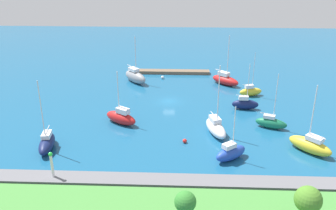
{
  "coord_description": "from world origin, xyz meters",
  "views": [
    {
      "loc": [
        -2.86,
        72.43,
        29.82
      ],
      "look_at": [
        0.0,
        5.54,
        1.5
      ],
      "focal_mm": 39.73,
      "sensor_mm": 36.0,
      "label": 1
    }
  ],
  "objects_px": {
    "sailboat_red_west_end": "(225,80)",
    "sailboat_yellow_near_pier": "(310,145)",
    "sailboat_green_outer_mooring": "(271,123)",
    "park_tree_midwest": "(308,200)",
    "sailboat_red_inner_mooring": "(121,117)",
    "mooring_buoy_red": "(185,141)",
    "sailboat_navy_far_south": "(245,104)",
    "pier_dock": "(169,72)",
    "harbor_beacon": "(52,163)",
    "sailboat_yellow_lone_south": "(251,91)",
    "sailboat_blue_off_beacon": "(231,153)",
    "sailboat_gray_lone_north": "(135,76)",
    "park_tree_mideast": "(185,202)",
    "mooring_buoy_white": "(162,77)",
    "sailboat_navy_mid_basin": "(47,143)",
    "sailboat_white_center_basin": "(216,127)"
  },
  "relations": [
    {
      "from": "park_tree_midwest",
      "to": "sailboat_gray_lone_north",
      "type": "distance_m",
      "value": 56.11
    },
    {
      "from": "pier_dock",
      "to": "sailboat_blue_off_beacon",
      "type": "distance_m",
      "value": 43.48
    },
    {
      "from": "park_tree_midwest",
      "to": "sailboat_navy_mid_basin",
      "type": "distance_m",
      "value": 39.58
    },
    {
      "from": "park_tree_midwest",
      "to": "mooring_buoy_red",
      "type": "height_order",
      "value": "park_tree_midwest"
    },
    {
      "from": "sailboat_green_outer_mooring",
      "to": "sailboat_blue_off_beacon",
      "type": "bearing_deg",
      "value": -106.28
    },
    {
      "from": "pier_dock",
      "to": "sailboat_yellow_lone_south",
      "type": "bearing_deg",
      "value": 140.54
    },
    {
      "from": "sailboat_blue_off_beacon",
      "to": "park_tree_mideast",
      "type": "bearing_deg",
      "value": -149.07
    },
    {
      "from": "sailboat_green_outer_mooring",
      "to": "sailboat_red_west_end",
      "type": "xyz_separation_m",
      "value": [
        5.92,
        -22.82,
        0.17
      ]
    },
    {
      "from": "sailboat_red_west_end",
      "to": "mooring_buoy_white",
      "type": "relative_size",
      "value": 15.43
    },
    {
      "from": "sailboat_red_west_end",
      "to": "sailboat_yellow_near_pier",
      "type": "xyz_separation_m",
      "value": [
        -10.23,
        31.24,
        0.04
      ]
    },
    {
      "from": "sailboat_navy_far_south",
      "to": "sailboat_green_outer_mooring",
      "type": "xyz_separation_m",
      "value": [
        -3.39,
        8.37,
        -0.09
      ]
    },
    {
      "from": "sailboat_blue_off_beacon",
      "to": "sailboat_red_west_end",
      "type": "relative_size",
      "value": 0.74
    },
    {
      "from": "park_tree_mideast",
      "to": "sailboat_red_inner_mooring",
      "type": "bearing_deg",
      "value": -67.94
    },
    {
      "from": "sailboat_navy_mid_basin",
      "to": "park_tree_midwest",
      "type": "bearing_deg",
      "value": 57.16
    },
    {
      "from": "pier_dock",
      "to": "park_tree_midwest",
      "type": "relative_size",
      "value": 4.61
    },
    {
      "from": "sailboat_yellow_near_pier",
      "to": "park_tree_midwest",
      "type": "bearing_deg",
      "value": 116.51
    },
    {
      "from": "sailboat_gray_lone_north",
      "to": "mooring_buoy_white",
      "type": "distance_m",
      "value": 7.11
    },
    {
      "from": "sailboat_navy_far_south",
      "to": "sailboat_blue_off_beacon",
      "type": "height_order",
      "value": "sailboat_navy_far_south"
    },
    {
      "from": "park_tree_midwest",
      "to": "sailboat_red_west_end",
      "type": "bearing_deg",
      "value": -85.34
    },
    {
      "from": "pier_dock",
      "to": "sailboat_yellow_near_pier",
      "type": "xyz_separation_m",
      "value": [
        -23.8,
        39.25,
        0.87
      ]
    },
    {
      "from": "park_tree_midwest",
      "to": "sailboat_red_inner_mooring",
      "type": "bearing_deg",
      "value": -47.13
    },
    {
      "from": "sailboat_navy_far_south",
      "to": "pier_dock",
      "type": "bearing_deg",
      "value": 128.51
    },
    {
      "from": "sailboat_yellow_lone_south",
      "to": "sailboat_navy_far_south",
      "type": "relative_size",
      "value": 1.03
    },
    {
      "from": "sailboat_white_center_basin",
      "to": "sailboat_yellow_near_pier",
      "type": "height_order",
      "value": "sailboat_white_center_basin"
    },
    {
      "from": "sailboat_navy_far_south",
      "to": "sailboat_yellow_lone_south",
      "type": "bearing_deg",
      "value": 75.64
    },
    {
      "from": "park_tree_mideast",
      "to": "sailboat_navy_mid_basin",
      "type": "xyz_separation_m",
      "value": [
        22.02,
        -18.84,
        -3.66
      ]
    },
    {
      "from": "sailboat_red_west_end",
      "to": "sailboat_yellow_near_pier",
      "type": "height_order",
      "value": "sailboat_red_west_end"
    },
    {
      "from": "pier_dock",
      "to": "park_tree_mideast",
      "type": "distance_m",
      "value": 59.36
    },
    {
      "from": "park_tree_mideast",
      "to": "sailboat_yellow_near_pier",
      "type": "height_order",
      "value": "sailboat_yellow_near_pier"
    },
    {
      "from": "sailboat_navy_far_south",
      "to": "sailboat_yellow_near_pier",
      "type": "height_order",
      "value": "sailboat_yellow_near_pier"
    },
    {
      "from": "sailboat_gray_lone_north",
      "to": "sailboat_yellow_lone_south",
      "type": "bearing_deg",
      "value": 32.5
    },
    {
      "from": "sailboat_green_outer_mooring",
      "to": "mooring_buoy_red",
      "type": "relative_size",
      "value": 14.38
    },
    {
      "from": "sailboat_red_inner_mooring",
      "to": "sailboat_yellow_near_pier",
      "type": "bearing_deg",
      "value": -164.15
    },
    {
      "from": "park_tree_midwest",
      "to": "sailboat_yellow_near_pier",
      "type": "distance_m",
      "value": 19.38
    },
    {
      "from": "sailboat_red_west_end",
      "to": "mooring_buoy_red",
      "type": "relative_size",
      "value": 16.58
    },
    {
      "from": "sailboat_navy_mid_basin",
      "to": "sailboat_white_center_basin",
      "type": "bearing_deg",
      "value": 96.43
    },
    {
      "from": "sailboat_green_outer_mooring",
      "to": "sailboat_red_west_end",
      "type": "height_order",
      "value": "sailboat_red_west_end"
    },
    {
      "from": "harbor_beacon",
      "to": "sailboat_yellow_lone_south",
      "type": "relative_size",
      "value": 0.39
    },
    {
      "from": "sailboat_red_inner_mooring",
      "to": "sailboat_gray_lone_north",
      "type": "xyz_separation_m",
      "value": [
        0.22,
        -22.78,
        0.23
      ]
    },
    {
      "from": "sailboat_white_center_basin",
      "to": "mooring_buoy_red",
      "type": "bearing_deg",
      "value": -73.94
    },
    {
      "from": "sailboat_red_inner_mooring",
      "to": "sailboat_blue_off_beacon",
      "type": "relative_size",
      "value": 1.14
    },
    {
      "from": "sailboat_red_inner_mooring",
      "to": "sailboat_yellow_lone_south",
      "type": "bearing_deg",
      "value": -117.97
    },
    {
      "from": "sailboat_red_inner_mooring",
      "to": "sailboat_green_outer_mooring",
      "type": "bearing_deg",
      "value": -149.41
    },
    {
      "from": "sailboat_red_inner_mooring",
      "to": "sailboat_navy_far_south",
      "type": "distance_m",
      "value": 24.95
    },
    {
      "from": "sailboat_blue_off_beacon",
      "to": "sailboat_red_west_end",
      "type": "xyz_separation_m",
      "value": [
        -2.53,
        -34.03,
        0.03
      ]
    },
    {
      "from": "sailboat_red_west_end",
      "to": "mooring_buoy_red",
      "type": "bearing_deg",
      "value": -66.67
    },
    {
      "from": "park_tree_mideast",
      "to": "sailboat_white_center_basin",
      "type": "bearing_deg",
      "value": -101.86
    },
    {
      "from": "park_tree_mideast",
      "to": "sailboat_blue_off_beacon",
      "type": "distance_m",
      "value": 18.73
    },
    {
      "from": "sailboat_red_inner_mooring",
      "to": "mooring_buoy_red",
      "type": "bearing_deg",
      "value": -178.59
    },
    {
      "from": "mooring_buoy_red",
      "to": "sailboat_green_outer_mooring",
      "type": "bearing_deg",
      "value": -157.93
    }
  ]
}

